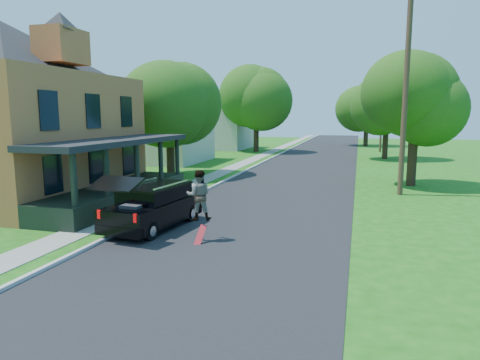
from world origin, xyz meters
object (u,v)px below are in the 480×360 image
(black_suv, at_px, (153,206))
(tree_right_near, at_px, (415,96))
(utility_pole_near, at_px, (406,88))
(skateboarder, at_px, (199,195))

(black_suv, xyz_separation_m, tree_right_near, (10.40, 13.16, 4.46))
(black_suv, height_order, tree_right_near, tree_right_near)
(tree_right_near, bearing_deg, utility_pole_near, -104.05)
(tree_right_near, distance_m, utility_pole_near, 3.54)
(skateboarder, distance_m, tree_right_near, 16.77)
(skateboarder, xyz_separation_m, utility_pole_near, (7.34, 10.72, 4.04))
(skateboarder, bearing_deg, utility_pole_near, -142.85)
(skateboarder, bearing_deg, black_suv, -42.46)
(black_suv, height_order, utility_pole_near, utility_pole_near)
(skateboarder, bearing_deg, tree_right_near, -138.55)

